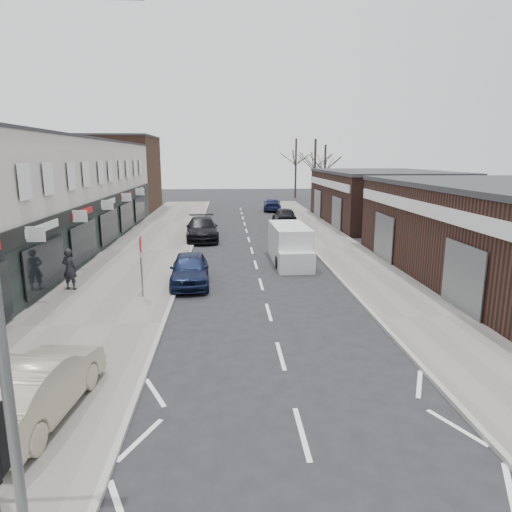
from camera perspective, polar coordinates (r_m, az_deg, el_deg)
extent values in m
plane|color=black|center=(9.22, 8.02, -27.96)|extent=(160.00, 160.00, 0.00)
cube|color=slate|center=(29.92, -13.55, 0.62)|extent=(5.50, 64.00, 0.12)
cube|color=slate|center=(30.36, 10.37, 0.93)|extent=(3.50, 64.00, 0.12)
cube|color=beige|center=(29.04, -28.07, 6.15)|extent=(8.00, 41.00, 7.10)
cube|color=#4A2E20|center=(53.26, -16.85, 9.70)|extent=(8.00, 10.00, 8.00)
cube|color=#341D17|center=(43.39, 15.40, 6.99)|extent=(10.00, 16.00, 4.50)
cylinder|color=slate|center=(19.75, -14.13, -1.46)|extent=(0.07, 0.07, 2.50)
cube|color=white|center=(19.61, -14.08, 0.25)|extent=(0.04, 0.45, 0.25)
cube|color=silver|center=(26.31, 4.21, 1.58)|extent=(2.03, 4.69, 2.12)
cube|color=silver|center=(23.78, 5.08, -0.85)|extent=(1.89, 0.85, 1.11)
cylinder|color=black|center=(24.78, 2.72, -0.74)|extent=(0.22, 0.71, 0.71)
cylinder|color=black|center=(25.02, 6.65, -0.68)|extent=(0.22, 0.71, 0.71)
cylinder|color=black|center=(27.93, 1.99, 0.76)|extent=(0.22, 0.71, 0.71)
cylinder|color=black|center=(28.15, 5.48, 0.80)|extent=(0.22, 0.71, 0.71)
imported|color=#A9A087|center=(11.82, -25.88, -14.47)|extent=(2.05, 4.64, 1.48)
imported|color=black|center=(21.94, -22.27, -1.51)|extent=(0.77, 0.60, 1.86)
imported|color=#111A38|center=(21.75, -8.27, -1.63)|extent=(1.99, 4.50, 1.51)
imported|color=black|center=(33.47, -6.76, 3.40)|extent=(2.63, 5.70, 1.61)
imported|color=silver|center=(27.53, 4.29, 1.17)|extent=(1.44, 3.94, 1.29)
imported|color=black|center=(40.52, 3.57, 4.99)|extent=(1.93, 4.70, 1.60)
imported|color=#121738|center=(51.43, 2.03, 6.43)|extent=(2.26, 4.82, 1.36)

